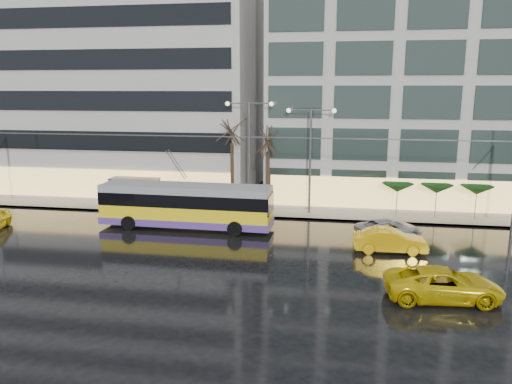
# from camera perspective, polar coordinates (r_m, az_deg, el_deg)

# --- Properties ---
(ground) EXTENTS (140.00, 140.00, 0.00)m
(ground) POSITION_cam_1_polar(r_m,az_deg,el_deg) (32.47, -7.66, -6.76)
(ground) COLOR black
(ground) RESTS_ON ground
(sidewalk) EXTENTS (80.00, 10.00, 0.15)m
(sidewalk) POSITION_cam_1_polar(r_m,az_deg,el_deg) (45.14, -0.03, -1.22)
(sidewalk) COLOR gray
(sidewalk) RESTS_ON ground
(kerb) EXTENTS (80.00, 0.10, 0.15)m
(kerb) POSITION_cam_1_polar(r_m,az_deg,el_deg) (40.41, -1.19, -2.79)
(kerb) COLOR slate
(kerb) RESTS_ON ground
(building_left) EXTENTS (34.00, 14.00, 22.00)m
(building_left) POSITION_cam_1_polar(r_m,az_deg,el_deg) (54.56, -18.54, 12.18)
(building_left) COLOR #AAA8A3
(building_left) RESTS_ON sidewalk
(building_right) EXTENTS (32.00, 14.00, 25.00)m
(building_right) POSITION_cam_1_polar(r_m,az_deg,el_deg) (49.38, 21.49, 13.81)
(building_right) COLOR #AAA8A3
(building_right) RESTS_ON sidewalk
(trolleybus) EXTENTS (12.85, 5.13, 5.93)m
(trolleybus) POSITION_cam_1_polar(r_m,az_deg,el_deg) (37.37, -8.00, -1.71)
(trolleybus) COLOR yellow
(trolleybus) RESTS_ON ground
(catenary) EXTENTS (42.24, 5.12, 7.00)m
(catenary) POSITION_cam_1_polar(r_m,az_deg,el_deg) (38.68, -2.98, 2.85)
(catenary) COLOR #595B60
(catenary) RESTS_ON ground
(bus_shelter) EXTENTS (4.20, 1.60, 2.51)m
(bus_shelter) POSITION_cam_1_polar(r_m,az_deg,el_deg) (44.55, -14.04, 0.72)
(bus_shelter) COLOR #595B60
(bus_shelter) RESTS_ON sidewalk
(street_lamp_near) EXTENTS (3.96, 0.36, 9.03)m
(street_lamp_near) POSITION_cam_1_polar(r_m,az_deg,el_deg) (41.04, -0.77, 5.84)
(street_lamp_near) COLOR #595B60
(street_lamp_near) RESTS_ON sidewalk
(street_lamp_far) EXTENTS (3.96, 0.36, 8.53)m
(street_lamp_far) POSITION_cam_1_polar(r_m,az_deg,el_deg) (40.49, 6.24, 5.29)
(street_lamp_far) COLOR #595B60
(street_lamp_far) RESTS_ON sidewalk
(tree_a) EXTENTS (3.20, 3.20, 8.40)m
(tree_a) POSITION_cam_1_polar(r_m,az_deg,el_deg) (41.42, -2.79, 7.41)
(tree_a) COLOR black
(tree_a) RESTS_ON sidewalk
(tree_b) EXTENTS (3.20, 3.20, 7.70)m
(tree_b) POSITION_cam_1_polar(r_m,az_deg,el_deg) (41.15, 1.40, 6.43)
(tree_b) COLOR black
(tree_b) RESTS_ON sidewalk
(parasol_a) EXTENTS (2.50, 2.50, 2.65)m
(parasol_a) POSITION_cam_1_polar(r_m,az_deg,el_deg) (41.40, 15.87, 0.47)
(parasol_a) COLOR #595B60
(parasol_a) RESTS_ON sidewalk
(parasol_b) EXTENTS (2.50, 2.50, 2.65)m
(parasol_b) POSITION_cam_1_polar(r_m,az_deg,el_deg) (41.85, 19.95, 0.33)
(parasol_b) COLOR #595B60
(parasol_b) RESTS_ON sidewalk
(parasol_c) EXTENTS (2.50, 2.50, 2.65)m
(parasol_c) POSITION_cam_1_polar(r_m,az_deg,el_deg) (42.50, 23.93, 0.19)
(parasol_c) COLOR #595B60
(parasol_c) RESTS_ON sidewalk
(taxi_b) EXTENTS (4.66, 1.78, 1.52)m
(taxi_b) POSITION_cam_1_polar(r_m,az_deg,el_deg) (33.01, 15.05, -5.38)
(taxi_b) COLOR #F3B50C
(taxi_b) RESTS_ON ground
(taxi_c) EXTENTS (5.90, 3.10, 1.58)m
(taxi_c) POSITION_cam_1_polar(r_m,az_deg,el_deg) (26.72, 20.64, -9.82)
(taxi_c) COLOR #DABB0B
(taxi_c) RESTS_ON ground
(sedan_silver) EXTENTS (5.12, 3.74, 1.29)m
(sedan_silver) POSITION_cam_1_polar(r_m,az_deg,el_deg) (36.13, 14.95, -4.05)
(sedan_silver) COLOR #AAAAAE
(sedan_silver) RESTS_ON ground
(pedestrian_a) EXTENTS (1.11, 1.13, 2.19)m
(pedestrian_a) POSITION_cam_1_polar(r_m,az_deg,el_deg) (43.30, -11.25, 0.01)
(pedestrian_a) COLOR black
(pedestrian_a) RESTS_ON sidewalk
(pedestrian_b) EXTENTS (1.11, 1.07, 1.80)m
(pedestrian_b) POSITION_cam_1_polar(r_m,az_deg,el_deg) (42.61, -9.27, -0.83)
(pedestrian_b) COLOR black
(pedestrian_b) RESTS_ON sidewalk
(pedestrian_c) EXTENTS (1.33, 1.02, 2.11)m
(pedestrian_c) POSITION_cam_1_polar(r_m,az_deg,el_deg) (46.19, -15.58, 0.16)
(pedestrian_c) COLOR black
(pedestrian_c) RESTS_ON sidewalk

